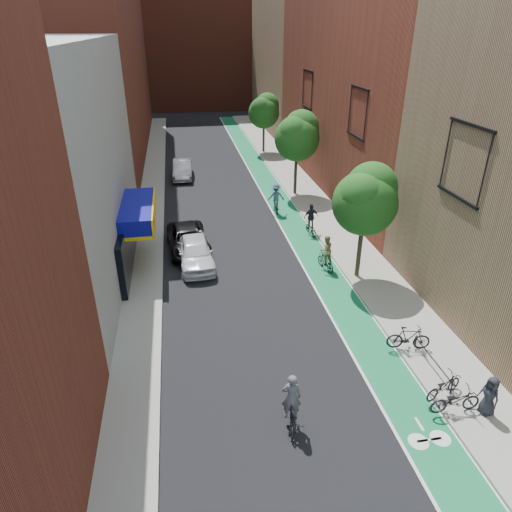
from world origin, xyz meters
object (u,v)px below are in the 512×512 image
cyclist_lane_near (326,255)px  parked_car_silver (183,169)px  cyclist_lane_mid (311,223)px  parked_car_black (188,240)px  cyclist_lead (291,409)px  parked_car_white (196,252)px  cyclist_lane_far (276,200)px  pedestrian (490,396)px

cyclist_lane_near → parked_car_silver: bearing=-82.5°
cyclist_lane_mid → parked_car_silver: bearing=-68.7°
parked_car_black → cyclist_lead: 14.90m
parked_car_white → cyclist_lane_near: bearing=-17.1°
cyclist_lane_far → parked_car_white: bearing=49.6°
parked_car_black → pedestrian: bearing=-61.8°
parked_car_white → pedestrian: bearing=-57.4°
parked_car_silver → parked_car_white: bearing=-86.6°
cyclist_lead → cyclist_lane_mid: (5.18, 15.69, 0.05)m
parked_car_black → cyclist_lane_mid: 8.20m
cyclist_lane_far → pedestrian: bearing=100.0°
parked_car_white → cyclist_lane_mid: bearing=18.4°
parked_car_silver → cyclist_lane_near: bearing=-65.9°
parked_car_silver → cyclist_lane_far: cyclist_lane_far is taller
cyclist_lane_near → pedestrian: (2.32, -11.56, 0.05)m
parked_car_black → pedestrian: (9.92, -15.33, 0.22)m
parked_car_white → cyclist_lead: (2.60, -12.65, -0.02)m
cyclist_lane_mid → cyclist_lane_far: cyclist_lane_far is taller
cyclist_lane_mid → pedestrian: (1.79, -16.42, 0.10)m
parked_car_black → cyclist_lane_far: bearing=33.5°
parked_car_silver → cyclist_lane_mid: cyclist_lane_mid is taller
cyclist_lane_near → cyclist_lane_mid: cyclist_lane_mid is taller
cyclist_lane_near → parked_car_black: bearing=-40.4°
cyclist_lane_mid → parked_car_white: bearing=13.1°
parked_car_silver → cyclist_lead: bearing=-82.0°
cyclist_lane_far → pedestrian: (3.29, -20.55, -0.13)m
cyclist_lane_near → cyclist_lane_mid: size_ratio=0.98×
parked_car_white → cyclist_lane_mid: (7.78, 3.04, 0.02)m
parked_car_white → pedestrian: (9.57, -13.38, 0.12)m
cyclist_lane_near → cyclist_lane_mid: (0.52, 4.86, -0.05)m
parked_car_white → cyclist_lead: cyclist_lead is taller
cyclist_lane_near → cyclist_lane_far: bearing=-97.8°
parked_car_black → parked_car_silver: (0.09, 15.28, 0.07)m
cyclist_lane_mid → cyclist_lead: bearing=63.5°
cyclist_lead → pedestrian: (6.97, -0.73, 0.14)m
parked_car_white → cyclist_lane_mid: size_ratio=2.26×
parked_car_white → cyclist_lane_far: (6.28, 7.17, 0.25)m
parked_car_white → pedestrian: size_ratio=3.05×
parked_car_silver → cyclist_lane_mid: size_ratio=2.24×
parked_car_black → cyclist_lane_mid: size_ratio=2.44×
parked_car_silver → cyclist_lane_near: size_ratio=2.29×
parked_car_black → cyclist_lane_near: size_ratio=2.49×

